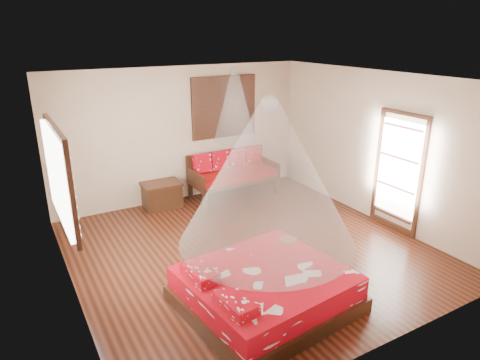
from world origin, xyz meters
The scene contains 10 objects.
room centered at (0.00, 0.00, 1.40)m, with size 5.54×5.54×2.84m.
bed centered at (-0.63, -1.43, 0.25)m, with size 2.25×2.07×0.64m.
daybed centered at (0.99, 2.39, 0.52)m, with size 1.90×0.84×0.97m.
storage_chest centered at (-0.62, 2.45, 0.27)m, with size 0.78×0.57×0.53m.
shutter_panel centered at (0.99, 2.72, 1.90)m, with size 1.52×0.06×1.32m.
window_left centered at (-2.71, 0.20, 1.70)m, with size 0.10×1.74×1.34m.
glazed_door centered at (2.72, -0.60, 1.07)m, with size 0.08×1.02×2.16m.
wine_tray centered at (0.16, -0.85, 0.55)m, with size 0.25×0.25×0.21m.
mosquito_net_main centered at (-0.61, -1.43, 1.85)m, with size 2.20×2.20×1.80m, color silver.
mosquito_net_daybed centered at (0.99, 2.25, 2.00)m, with size 0.89×0.89×1.50m, color silver.
Camera 1 is at (-3.31, -5.44, 3.47)m, focal length 32.00 mm.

